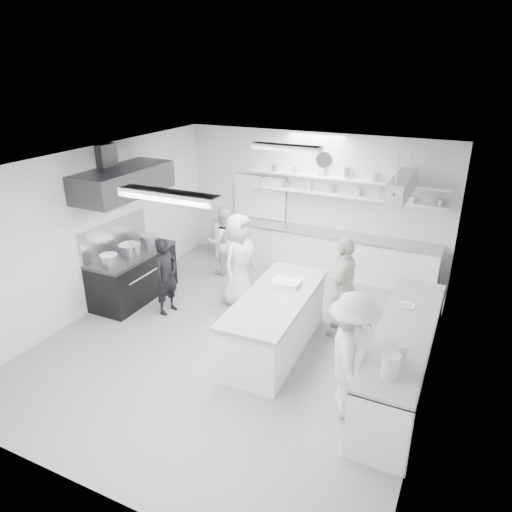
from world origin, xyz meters
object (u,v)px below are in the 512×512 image
at_px(cook_stove, 166,276).
at_px(cook_back, 223,241).
at_px(prep_island, 275,323).
at_px(back_counter, 320,252).
at_px(stove, 134,277).
at_px(right_counter, 402,359).

distance_m(cook_stove, cook_back, 1.98).
bearing_deg(cook_back, prep_island, 92.82).
bearing_deg(back_counter, stove, -136.01).
xyz_separation_m(stove, prep_island, (3.23, -0.44, 0.00)).
distance_m(stove, right_counter, 5.28).
height_order(right_counter, prep_island, right_counter).
relative_size(prep_island, cook_stove, 1.69).
distance_m(prep_island, cook_back, 3.15).
bearing_deg(stove, cook_back, 60.28).
height_order(back_counter, right_counter, right_counter).
xyz_separation_m(stove, back_counter, (2.90, 2.80, 0.01)).
bearing_deg(right_counter, stove, 173.48).
bearing_deg(prep_island, cook_stove, 171.50).
xyz_separation_m(right_counter, cook_stove, (-4.31, 0.41, 0.26)).
relative_size(back_counter, prep_island, 2.04).
height_order(prep_island, cook_stove, cook_stove).
relative_size(back_counter, right_counter, 1.52).
distance_m(right_counter, cook_back, 4.86).
height_order(stove, cook_stove, cook_stove).
height_order(stove, cook_back, cook_back).
height_order(stove, back_counter, back_counter).
bearing_deg(cook_back, right_counter, 108.63).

